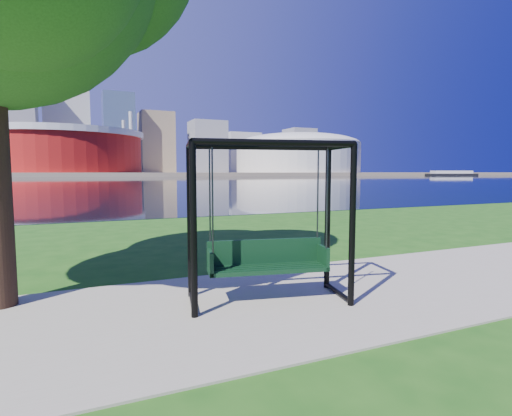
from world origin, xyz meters
TOP-DOWN VIEW (x-y plane):
  - ground at (0.00, 0.00)m, footprint 900.00×900.00m
  - path at (0.00, -0.50)m, footprint 120.00×4.00m
  - river at (0.00, 102.00)m, footprint 900.00×180.00m
  - far_bank at (0.00, 306.00)m, footprint 900.00×228.00m
  - stadium at (-10.00, 235.00)m, footprint 83.00×83.00m
  - arena at (135.00, 235.00)m, footprint 84.00×84.00m
  - skyline at (-4.27, 319.39)m, footprint 392.00×66.00m
  - swing at (0.09, -0.41)m, footprint 2.68×1.57m
  - barge at (220.16, 182.06)m, footprint 32.84×18.55m

SIDE VIEW (x-z plane):
  - ground at x=0.00m, z-range 0.00..0.00m
  - river at x=0.00m, z-range 0.00..0.02m
  - path at x=0.00m, z-range 0.00..0.03m
  - far_bank at x=0.00m, z-range 0.00..2.00m
  - swing at x=0.09m, z-range -0.04..2.53m
  - barge at x=220.16m, z-range -0.15..3.03m
  - stadium at x=-10.00m, z-range -1.77..30.23m
  - arena at x=135.00m, z-range 2.59..29.15m
  - skyline at x=-4.27m, z-range -12.36..84.14m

